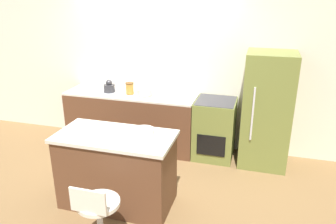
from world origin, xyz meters
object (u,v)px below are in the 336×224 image
refrigerator (267,110)px  mixing_bowl (145,92)px  oven_range (215,129)px  stool_chair (98,216)px  kettle (109,87)px

refrigerator → mixing_bowl: size_ratio=7.16×
oven_range → refrigerator: (0.73, -0.01, 0.38)m
refrigerator → mixing_bowl: 1.83m
oven_range → stool_chair: bearing=-109.1°
refrigerator → stool_chair: refrigerator is taller
kettle → stool_chair: bearing=-67.7°
stool_chair → kettle: 2.49m
oven_range → refrigerator: refrigerator is taller
kettle → mixing_bowl: (0.60, 0.00, -0.03)m
refrigerator → mixing_bowl: bearing=-179.2°
stool_chair → oven_range: bearing=70.9°
refrigerator → stool_chair: (-1.51, -2.26, -0.45)m
kettle → mixing_bowl: kettle is taller
kettle → refrigerator: bearing=0.6°
kettle → mixing_bowl: bearing=0.0°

